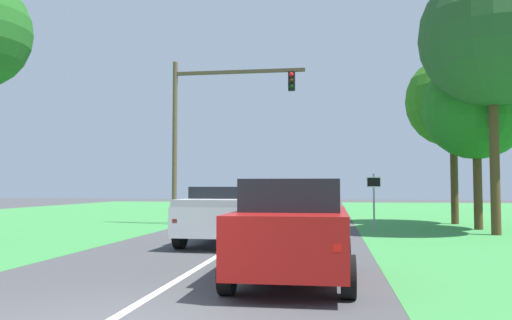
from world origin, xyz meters
TOP-DOWN VIEW (x-y plane):
  - ground_plane at (0.00, 10.10)m, footprint 120.00×120.00m
  - red_suv_near at (2.26, 3.69)m, footprint 2.27×4.53m
  - pickup_truck_lead at (-0.35, 9.83)m, footprint 2.53×5.23m
  - traffic_light at (-3.07, 17.99)m, footprint 6.56×0.40m
  - keep_moving_sign at (4.73, 15.58)m, footprint 0.60×0.09m
  - oak_tree_right at (9.00, 20.19)m, footprint 4.62×4.62m
  - extra_tree_1 at (9.17, 14.35)m, footprint 5.51×5.51m
  - extra_tree_2 at (9.21, 16.86)m, footprint 4.53×4.53m

SIDE VIEW (x-z plane):
  - ground_plane at x=0.00m, z-range 0.00..0.00m
  - pickup_truck_lead at x=-0.35m, z-range 0.04..1.87m
  - red_suv_near at x=2.26m, z-range 0.05..2.02m
  - keep_moving_sign at x=4.73m, z-range 0.34..2.72m
  - traffic_light at x=-3.07m, z-range 1.20..9.24m
  - extra_tree_2 at x=9.21m, z-range 1.49..9.03m
  - oak_tree_right at x=9.00m, z-range 1.89..10.32m
  - extra_tree_1 at x=9.17m, z-range 2.45..12.91m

